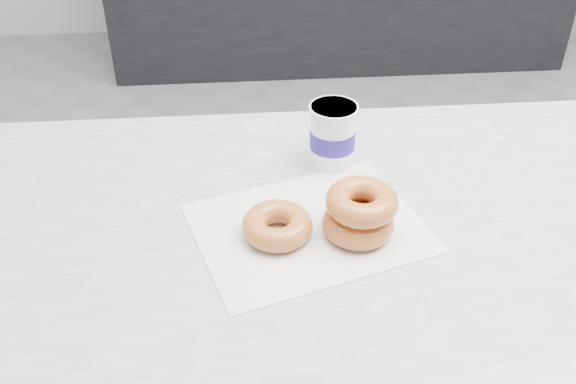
# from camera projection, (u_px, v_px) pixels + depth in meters

# --- Properties ---
(ground) EXTENTS (5.00, 5.00, 0.00)m
(ground) POSITION_uv_depth(u_px,v_px,m) (428.00, 324.00, 2.02)
(ground) COLOR gray
(ground) RESTS_ON ground
(wax_paper) EXTENTS (0.40, 0.35, 0.00)m
(wax_paper) POSITION_uv_depth(u_px,v_px,m) (309.00, 228.00, 0.99)
(wax_paper) COLOR silver
(wax_paper) RESTS_ON counter
(donut_single) EXTENTS (0.14, 0.14, 0.04)m
(donut_single) POSITION_uv_depth(u_px,v_px,m) (277.00, 226.00, 0.96)
(donut_single) COLOR #B76C32
(donut_single) RESTS_ON wax_paper
(donut_stack) EXTENTS (0.12, 0.11, 0.08)m
(donut_stack) POSITION_uv_depth(u_px,v_px,m) (360.00, 213.00, 0.95)
(donut_stack) COLOR #B76C32
(donut_stack) RESTS_ON wax_paper
(coffee_cup) EXTENTS (0.09, 0.09, 0.11)m
(coffee_cup) POSITION_uv_depth(u_px,v_px,m) (333.00, 135.00, 1.10)
(coffee_cup) COLOR white
(coffee_cup) RESTS_ON counter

